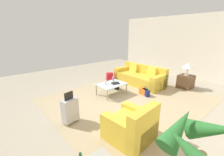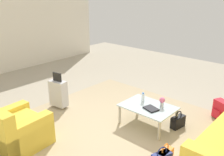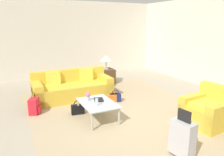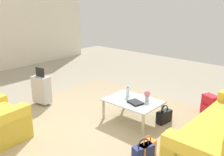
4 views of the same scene
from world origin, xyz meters
TOP-DOWN VIEW (x-y plane):
  - ground_plane at (0.00, 0.00)m, footprint 12.00×12.00m
  - wall_left at (-5.06, 0.00)m, footprint 0.12×8.00m
  - area_rug at (-0.60, 0.20)m, footprint 5.20×4.40m
  - couch at (-2.19, -0.60)m, footprint 0.96×2.28m
  - armchair at (0.89, 1.67)m, footprint 0.97×0.98m
  - coffee_table at (-0.40, -0.50)m, footprint 1.04×0.74m
  - water_bottle at (-0.20, -0.60)m, footprint 0.06×0.06m
  - coffee_table_book at (-0.52, -0.42)m, footprint 0.32×0.27m
  - flower_vase at (-0.62, -0.65)m, footprint 0.11×0.11m
  - side_table at (-3.20, 1.00)m, footprint 0.55×0.55m
  - table_lamp at (-3.20, 1.00)m, footprint 0.44×0.44m
  - suitcase_silver at (1.60, 0.20)m, footprint 0.43×0.29m
  - handbag_orange at (-1.28, 0.31)m, footprint 0.14×0.32m
  - handbag_black at (-0.91, -0.83)m, footprint 0.18×0.34m
  - handbag_navy at (-1.28, 0.41)m, footprint 0.23×0.35m
  - backpack_red at (-1.40, -1.79)m, footprint 0.36×0.33m

SIDE VIEW (x-z plane):
  - ground_plane at x=0.00m, z-range 0.00..0.00m
  - area_rug at x=-0.60m, z-range 0.00..0.01m
  - handbag_orange at x=-1.28m, z-range -0.05..0.31m
  - handbag_black at x=-0.91m, z-range -0.05..0.31m
  - handbag_navy at x=-1.28m, z-range -0.05..0.31m
  - backpack_red at x=-1.40m, z-range -0.01..0.39m
  - side_table at x=-3.20m, z-range 0.00..0.55m
  - couch at x=-2.19m, z-range -0.12..0.71m
  - armchair at x=0.89m, z-range -0.13..0.72m
  - suitcase_silver at x=1.60m, z-range -0.07..0.78m
  - coffee_table at x=-0.40m, z-range 0.16..0.58m
  - coffee_table_book at x=-0.52m, z-range 0.42..0.45m
  - water_bottle at x=-0.20m, z-range 0.41..0.62m
  - flower_vase at x=-0.62m, z-range 0.44..0.65m
  - table_lamp at x=-3.20m, z-range 0.69..1.21m
  - wall_left at x=-5.06m, z-range 0.00..3.10m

